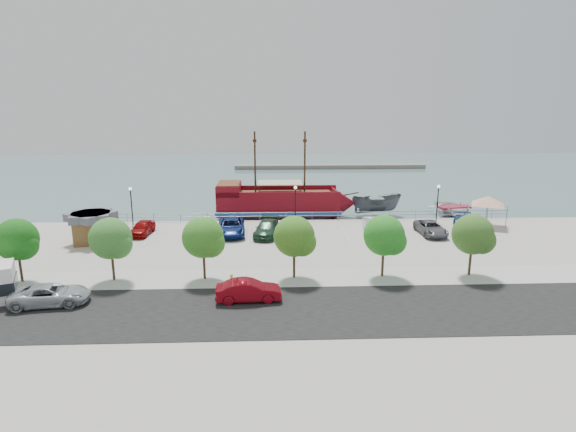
{
  "coord_description": "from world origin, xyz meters",
  "views": [
    {
      "loc": [
        -2.89,
        -45.51,
        13.96
      ],
      "look_at": [
        -1.0,
        2.0,
        2.0
      ],
      "focal_mm": 30.0,
      "sensor_mm": 36.0,
      "label": 1
    }
  ],
  "objects": [
    {
      "name": "lamp_post_left",
      "position": [
        -18.0,
        6.5,
        2.94
      ],
      "size": [
        0.36,
        0.36,
        4.28
      ],
      "color": "black",
      "rests_on": "land_slab"
    },
    {
      "name": "tree_e",
      "position": [
        6.15,
        -10.07,
        3.3
      ],
      "size": [
        3.3,
        3.2,
        5.0
      ],
      "color": "#473321",
      "rests_on": "sidewalk"
    },
    {
      "name": "canopy_tent",
      "position": [
        20.97,
        4.8,
        3.32
      ],
      "size": [
        5.92,
        5.92,
        3.81
      ],
      "rotation": [
        0.0,
        0.0,
        0.37
      ],
      "color": "slate",
      "rests_on": "land_slab"
    },
    {
      "name": "seawall_railing",
      "position": [
        0.0,
        7.8,
        0.53
      ],
      "size": [
        50.0,
        0.06,
        1.0
      ],
      "color": "slate",
      "rests_on": "land_slab"
    },
    {
      "name": "lamp_post_mid",
      "position": [
        0.0,
        6.5,
        2.94
      ],
      "size": [
        0.36,
        0.36,
        4.28
      ],
      "color": "black",
      "rests_on": "land_slab"
    },
    {
      "name": "far_shore",
      "position": [
        10.0,
        55.0,
        -0.6
      ],
      "size": [
        40.0,
        3.0,
        0.8
      ],
      "primitive_type": "cube",
      "color": "gray",
      "rests_on": "ground"
    },
    {
      "name": "street_van",
      "position": [
        -17.95,
        -14.33,
        0.72
      ],
      "size": [
        5.45,
        3.08,
        1.44
      ],
      "primitive_type": "imported",
      "rotation": [
        0.0,
        0.0,
        1.71
      ],
      "color": "#A8ADB0",
      "rests_on": "street"
    },
    {
      "name": "parked_car_g",
      "position": [
        13.71,
        1.53,
        0.7
      ],
      "size": [
        2.51,
        5.11,
        1.39
      ],
      "primitive_type": "imported",
      "rotation": [
        0.0,
        0.0,
        0.04
      ],
      "color": "#5E5D63",
      "rests_on": "land_slab"
    },
    {
      "name": "parked_car_f",
      "position": [
        7.86,
        2.78,
        0.73
      ],
      "size": [
        1.85,
        4.51,
        1.46
      ],
      "primitive_type": "imported",
      "rotation": [
        0.0,
        0.0,
        -0.07
      ],
      "color": "silver",
      "rests_on": "land_slab"
    },
    {
      "name": "dock_east",
      "position": [
        16.05,
        9.2,
        -0.78
      ],
      "size": [
        7.78,
        2.48,
        0.44
      ],
      "primitive_type": "cube",
      "rotation": [
        0.0,
        0.0,
        0.04
      ],
      "color": "gray",
      "rests_on": "ground"
    },
    {
      "name": "fire_hydrant",
      "position": [
        -5.84,
        -10.8,
        0.37
      ],
      "size": [
        0.23,
        0.23,
        0.67
      ],
      "rotation": [
        0.0,
        0.0,
        0.33
      ],
      "color": "gold",
      "rests_on": "sidewalk"
    },
    {
      "name": "sidewalk",
      "position": [
        0.0,
        -10.0,
        0.01
      ],
      "size": [
        100.0,
        4.0,
        0.05
      ],
      "primitive_type": "cube",
      "color": "beige",
      "rests_on": "land_slab"
    },
    {
      "name": "patrol_boat",
      "position": [
        10.76,
        13.82,
        0.23
      ],
      "size": [
        6.46,
        2.63,
        2.47
      ],
      "primitive_type": "imported",
      "rotation": [
        0.0,
        0.0,
        1.61
      ],
      "color": "#4E5259",
      "rests_on": "ground"
    },
    {
      "name": "tree_b",
      "position": [
        -14.85,
        -10.07,
        3.3
      ],
      "size": [
        3.3,
        3.2,
        5.0
      ],
      "color": "#473321",
      "rests_on": "sidewalk"
    },
    {
      "name": "tree_f",
      "position": [
        13.15,
        -10.07,
        3.3
      ],
      "size": [
        3.3,
        3.2,
        5.0
      ],
      "color": "#473321",
      "rests_on": "sidewalk"
    },
    {
      "name": "lamp_post_right",
      "position": [
        16.0,
        6.5,
        2.94
      ],
      "size": [
        0.36,
        0.36,
        4.28
      ],
      "color": "black",
      "rests_on": "land_slab"
    },
    {
      "name": "land_slab",
      "position": [
        0.0,
        -21.0,
        -0.6
      ],
      "size": [
        100.0,
        58.0,
        1.2
      ],
      "primitive_type": "cube",
      "color": "#B6AC9C",
      "rests_on": "ground"
    },
    {
      "name": "shed",
      "position": [
        -20.19,
        0.34,
        1.57
      ],
      "size": [
        4.26,
        4.26,
        2.95
      ],
      "rotation": [
        0.0,
        0.0,
        0.21
      ],
      "color": "brown",
      "rests_on": "land_slab"
    },
    {
      "name": "street",
      "position": [
        0.0,
        -16.0,
        0.01
      ],
      "size": [
        100.0,
        8.0,
        0.04
      ],
      "primitive_type": "cube",
      "color": "black",
      "rests_on": "land_slab"
    },
    {
      "name": "ground",
      "position": [
        0.0,
        0.0,
        -1.0
      ],
      "size": [
        160.0,
        160.0,
        0.0
      ],
      "primitive_type": "plane",
      "color": "slate"
    },
    {
      "name": "dock_west",
      "position": [
        -12.74,
        9.2,
        -0.82
      ],
      "size": [
        6.52,
        2.83,
        0.36
      ],
      "primitive_type": "cube",
      "rotation": [
        0.0,
        0.0,
        0.17
      ],
      "color": "slate",
      "rests_on": "ground"
    },
    {
      "name": "pirate_ship",
      "position": [
        -0.5,
        13.36,
        0.88
      ],
      "size": [
        17.81,
        5.16,
        11.2
      ],
      "rotation": [
        0.0,
        0.0,
        -0.01
      ],
      "color": "maroon",
      "rests_on": "ground"
    },
    {
      "name": "street_sedan",
      "position": [
        -4.4,
        -14.23,
        0.75
      ],
      "size": [
        4.65,
        1.85,
        1.5
      ],
      "primitive_type": "imported",
      "rotation": [
        0.0,
        0.0,
        1.63
      ],
      "color": "maroon",
      "rests_on": "street"
    },
    {
      "name": "tree_d",
      "position": [
        -0.85,
        -10.07,
        3.3
      ],
      "size": [
        3.3,
        3.2,
        5.0
      ],
      "color": "#473321",
      "rests_on": "sidewalk"
    },
    {
      "name": "parked_car_c",
      "position": [
        -6.82,
        2.41,
        0.81
      ],
      "size": [
        3.04,
        5.98,
        1.62
      ],
      "primitive_type": "imported",
      "rotation": [
        0.0,
        0.0,
        0.06
      ],
      "color": "navy",
      "rests_on": "land_slab"
    },
    {
      "name": "speedboat",
      "position": [
        20.7,
        13.41,
        -0.29
      ],
      "size": [
        6.04,
        7.62,
        1.42
      ],
      "primitive_type": "imported",
      "rotation": [
        0.0,
        0.0,
        0.18
      ],
      "color": "silver",
      "rests_on": "ground"
    },
    {
      "name": "tree_c",
      "position": [
        -7.85,
        -10.07,
        3.3
      ],
      "size": [
        3.3,
        3.2,
        5.0
      ],
      "color": "#473321",
      "rests_on": "sidewalk"
    },
    {
      "name": "tree_a",
      "position": [
        -21.85,
        -10.07,
        3.3
      ],
      "size": [
        3.3,
        3.2,
        5.0
      ],
      "color": "#473321",
      "rests_on": "sidewalk"
    },
    {
      "name": "parked_car_d",
      "position": [
        -3.17,
        1.73,
        0.77
      ],
      "size": [
        3.01,
        5.61,
        1.55
      ],
      "primitive_type": "imported",
      "rotation": [
        0.0,
        0.0,
        -0.16
      ],
      "color": "#20432C",
      "rests_on": "land_slab"
    },
    {
      "name": "parked_car_h",
      "position": [
        18.19,
        2.26,
        0.81
      ],
      "size": [
        2.32,
        5.58,
        1.61
      ],
      "primitive_type": "imported",
      "rotation": [
        0.0,
        0.0,
        -0.01
      ],
      "color": "#26498F",
      "rests_on": "land_slab"
    },
    {
      "name": "parked_car_a",
      "position": [
        -15.99,
        2.69,
        0.73
      ],
      "size": [
        2.15,
        4.42,
        1.45
      ],
      "primitive_type": "imported",
      "rotation": [
        0.0,
        0.0,
        -0.1
      ],
      "color": "#910707",
      "rests_on": "land_slab"
    },
    {
      "name": "dock_mid",
      "position": [
        8.2,
        9.2,
        -0.81
      ],
      "size": [
        7.06,
        3.73,
        0.39
      ],
      "primitive_type": "cube",
      "rotation": [
        0.0,
        0.0,
        0.28
      ],
      "color": "slate",
      "rests_on": "ground"
    }
  ]
}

